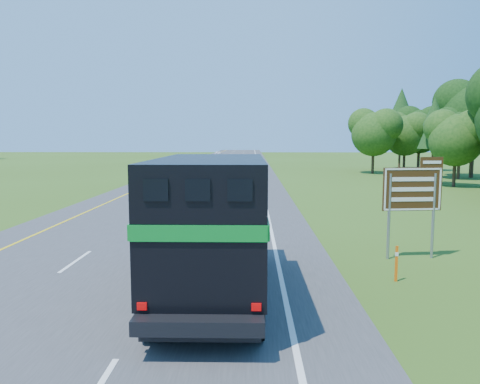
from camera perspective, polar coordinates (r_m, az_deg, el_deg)
The scene contains 7 objects.
road at distance 55.77m, azimuth -3.22°, elevation 1.94°, with size 15.00×260.00×0.04m, color #38383A.
lane_markings at distance 55.77m, azimuth -3.22°, elevation 1.97°, with size 11.15×260.00×0.01m.
horse_truck at distance 13.25m, azimuth -3.27°, elevation -3.62°, with size 2.89×8.88×3.92m.
white_suv at distance 49.83m, azimuth -8.48°, elevation 2.42°, with size 3.04×6.59×1.83m, color white.
far_car at distance 106.76m, azimuth -2.69°, elevation 4.58°, with size 1.92×4.77×1.62m, color silver.
exit_sign at distance 18.39m, azimuth 20.37°, elevation -0.13°, with size 2.23×0.32×3.80m.
delineator at distance 15.59m, azimuth 18.53°, elevation -8.15°, with size 0.09×0.05×1.14m.
Camera 1 is at (4.56, -5.41, 4.47)m, focal length 35.00 mm.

